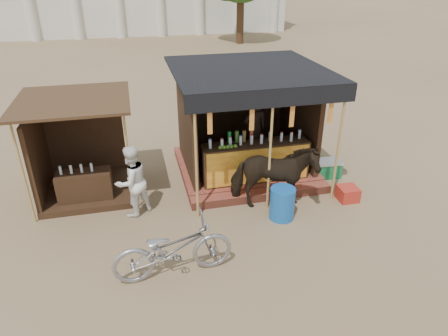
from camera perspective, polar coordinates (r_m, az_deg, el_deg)
name	(u,v)px	position (r m, az deg, el deg)	size (l,w,h in m)	color
ground	(244,257)	(7.77, 2.81, -12.55)	(120.00, 120.00, 0.00)	#846B4C
main_stall	(247,136)	(10.28, 3.25, 4.60)	(3.60, 3.61, 2.78)	#984531
secondary_stall	(76,161)	(9.96, -20.34, 0.97)	(2.40, 2.40, 2.38)	#372114
cow	(273,177)	(8.81, 7.05, -1.35)	(0.85, 1.86, 1.57)	black
motorbike	(173,249)	(7.12, -7.30, -11.36)	(0.74, 2.12, 1.11)	#93929A
bystander	(132,181)	(8.77, -13.02, -1.87)	(0.79, 0.61, 1.62)	white
blue_barrel	(282,203)	(8.72, 8.31, -5.02)	(0.54, 0.54, 0.72)	#1655A5
red_crate	(348,194)	(9.80, 17.25, -3.50)	(0.44, 0.44, 0.33)	#A8271C
cooler	(328,168)	(10.69, 14.58, -0.05)	(0.66, 0.47, 0.46)	#186E3B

